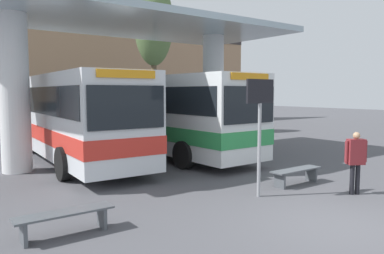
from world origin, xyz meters
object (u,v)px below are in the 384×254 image
(info_sign_platform, at_px, (260,114))
(pedestrian_waiting, at_px, (356,157))
(transit_bus_left_bay, at_px, (70,114))
(waiting_bench_near_pillar, at_px, (65,218))
(transit_bus_center_bay, at_px, (163,112))
(poplar_tree_behind_left, at_px, (153,24))
(waiting_bench_mid_platform, at_px, (296,173))

(info_sign_platform, bearing_deg, pedestrian_waiting, -31.20)
(pedestrian_waiting, bearing_deg, transit_bus_left_bay, 145.04)
(transit_bus_left_bay, bearing_deg, waiting_bench_near_pillar, 73.09)
(info_sign_platform, bearing_deg, transit_bus_center_bay, 78.07)
(transit_bus_left_bay, height_order, transit_bus_center_bay, transit_bus_center_bay)
(transit_bus_left_bay, distance_m, poplar_tree_behind_left, 11.41)
(transit_bus_left_bay, xyz_separation_m, poplar_tree_behind_left, (7.63, 6.69, 5.22))
(info_sign_platform, bearing_deg, poplar_tree_behind_left, 69.71)
(info_sign_platform, distance_m, poplar_tree_behind_left, 16.39)
(waiting_bench_near_pillar, distance_m, waiting_bench_mid_platform, 6.63)
(transit_bus_center_bay, distance_m, poplar_tree_behind_left, 9.90)
(transit_bus_center_bay, height_order, info_sign_platform, transit_bus_center_bay)
(info_sign_platform, relative_size, pedestrian_waiting, 1.82)
(pedestrian_waiting, bearing_deg, poplar_tree_behind_left, 108.30)
(transit_bus_center_bay, bearing_deg, transit_bus_left_bay, -13.43)
(waiting_bench_near_pillar, xyz_separation_m, poplar_tree_behind_left, (10.27, 14.42, 6.71))
(pedestrian_waiting, bearing_deg, transit_bus_center_bay, 124.19)
(waiting_bench_near_pillar, height_order, info_sign_platform, info_sign_platform)
(waiting_bench_mid_platform, xyz_separation_m, poplar_tree_behind_left, (3.64, 14.42, 6.71))
(transit_bus_left_bay, xyz_separation_m, transit_bus_center_bay, (3.73, -0.76, -0.00))
(waiting_bench_mid_platform, bearing_deg, pedestrian_waiting, -75.51)
(transit_bus_center_bay, height_order, waiting_bench_near_pillar, transit_bus_center_bay)
(waiting_bench_mid_platform, distance_m, pedestrian_waiting, 1.75)
(transit_bus_center_bay, relative_size, info_sign_platform, 3.48)
(transit_bus_left_bay, relative_size, waiting_bench_near_pillar, 6.04)
(info_sign_platform, relative_size, poplar_tree_behind_left, 0.30)
(transit_bus_center_bay, relative_size, pedestrian_waiting, 6.33)
(waiting_bench_mid_platform, bearing_deg, transit_bus_left_bay, 117.31)
(transit_bus_center_bay, relative_size, poplar_tree_behind_left, 1.05)
(transit_bus_center_bay, height_order, poplar_tree_behind_left, poplar_tree_behind_left)
(transit_bus_left_bay, xyz_separation_m, waiting_bench_near_pillar, (-2.64, -7.73, -1.49))
(waiting_bench_near_pillar, relative_size, waiting_bench_mid_platform, 1.02)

